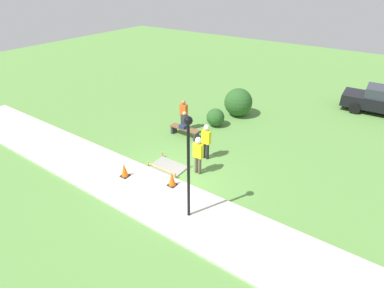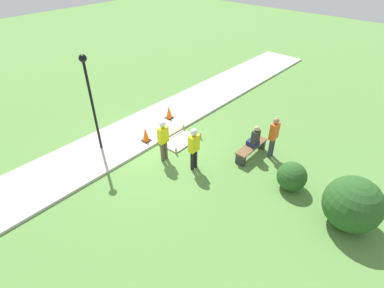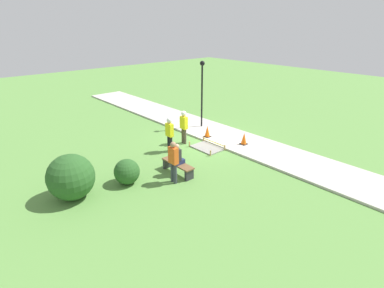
{
  "view_description": "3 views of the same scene",
  "coord_description": "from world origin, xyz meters",
  "px_view_note": "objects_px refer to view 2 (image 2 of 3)",
  "views": [
    {
      "loc": [
        6.35,
        -7.96,
        7.62
      ],
      "look_at": [
        -0.33,
        1.69,
        0.84
      ],
      "focal_mm": 28.0,
      "sensor_mm": 36.0,
      "label": 1
    },
    {
      "loc": [
        6.77,
        7.96,
        7.2
      ],
      "look_at": [
        -0.26,
        1.75,
        0.71
      ],
      "focal_mm": 28.0,
      "sensor_mm": 36.0,
      "label": 2
    },
    {
      "loc": [
        -10.8,
        10.41,
        5.92
      ],
      "look_at": [
        -1.38,
        2.05,
        0.81
      ],
      "focal_mm": 28.0,
      "sensor_mm": 36.0,
      "label": 3
    }
  ],
  "objects_px": {
    "person_seated_on_bench": "(255,138)",
    "bystander_in_orange_shirt": "(274,135)",
    "worker_supervisor": "(194,146)",
    "worker_assistant": "(163,137)",
    "traffic_cone_near_patch": "(169,112)",
    "park_bench": "(251,149)",
    "lamppost_near": "(89,90)",
    "traffic_cone_far_patch": "(146,134)"
  },
  "relations": [
    {
      "from": "park_bench",
      "to": "bystander_in_orange_shirt",
      "type": "distance_m",
      "value": 1.01
    },
    {
      "from": "worker_assistant",
      "to": "worker_supervisor",
      "type": "bearing_deg",
      "value": 106.77
    },
    {
      "from": "traffic_cone_near_patch",
      "to": "park_bench",
      "type": "bearing_deg",
      "value": 91.41
    },
    {
      "from": "traffic_cone_near_patch",
      "to": "bystander_in_orange_shirt",
      "type": "bearing_deg",
      "value": 96.79
    },
    {
      "from": "park_bench",
      "to": "person_seated_on_bench",
      "type": "distance_m",
      "value": 0.51
    },
    {
      "from": "park_bench",
      "to": "worker_assistant",
      "type": "distance_m",
      "value": 3.5
    },
    {
      "from": "traffic_cone_far_patch",
      "to": "bystander_in_orange_shirt",
      "type": "distance_m",
      "value": 5.17
    },
    {
      "from": "traffic_cone_far_patch",
      "to": "worker_assistant",
      "type": "xyz_separation_m",
      "value": [
        0.31,
        1.42,
        0.64
      ]
    },
    {
      "from": "worker_supervisor",
      "to": "worker_assistant",
      "type": "xyz_separation_m",
      "value": [
        0.36,
        -1.21,
        0.02
      ]
    },
    {
      "from": "traffic_cone_far_patch",
      "to": "lamppost_near",
      "type": "bearing_deg",
      "value": -33.41
    },
    {
      "from": "traffic_cone_near_patch",
      "to": "traffic_cone_far_patch",
      "type": "xyz_separation_m",
      "value": [
        2.03,
        0.65,
        0.01
      ]
    },
    {
      "from": "worker_supervisor",
      "to": "worker_assistant",
      "type": "height_order",
      "value": "worker_assistant"
    },
    {
      "from": "traffic_cone_far_patch",
      "to": "park_bench",
      "type": "xyz_separation_m",
      "value": [
        -2.14,
        3.82,
        -0.07
      ]
    },
    {
      "from": "traffic_cone_far_patch",
      "to": "bystander_in_orange_shirt",
      "type": "bearing_deg",
      "value": 120.75
    },
    {
      "from": "traffic_cone_far_patch",
      "to": "worker_supervisor",
      "type": "bearing_deg",
      "value": 91.29
    },
    {
      "from": "park_bench",
      "to": "traffic_cone_far_patch",
      "type": "bearing_deg",
      "value": -60.8
    },
    {
      "from": "traffic_cone_far_patch",
      "to": "park_bench",
      "type": "height_order",
      "value": "traffic_cone_far_patch"
    },
    {
      "from": "traffic_cone_near_patch",
      "to": "person_seated_on_bench",
      "type": "height_order",
      "value": "person_seated_on_bench"
    },
    {
      "from": "traffic_cone_near_patch",
      "to": "worker_assistant",
      "type": "bearing_deg",
      "value": 41.57
    },
    {
      "from": "worker_supervisor",
      "to": "park_bench",
      "type": "bearing_deg",
      "value": 150.16
    },
    {
      "from": "park_bench",
      "to": "worker_assistant",
      "type": "height_order",
      "value": "worker_assistant"
    },
    {
      "from": "person_seated_on_bench",
      "to": "bystander_in_orange_shirt",
      "type": "height_order",
      "value": "bystander_in_orange_shirt"
    },
    {
      "from": "worker_supervisor",
      "to": "person_seated_on_bench",
      "type": "bearing_deg",
      "value": 149.92
    },
    {
      "from": "traffic_cone_near_patch",
      "to": "bystander_in_orange_shirt",
      "type": "relative_size",
      "value": 0.35
    },
    {
      "from": "person_seated_on_bench",
      "to": "park_bench",
      "type": "bearing_deg",
      "value": -37.16
    },
    {
      "from": "lamppost_near",
      "to": "park_bench",
      "type": "bearing_deg",
      "value": 127.24
    },
    {
      "from": "person_seated_on_bench",
      "to": "traffic_cone_near_patch",
      "type": "bearing_deg",
      "value": -87.77
    },
    {
      "from": "park_bench",
      "to": "worker_supervisor",
      "type": "bearing_deg",
      "value": -29.84
    },
    {
      "from": "person_seated_on_bench",
      "to": "worker_supervisor",
      "type": "bearing_deg",
      "value": -30.08
    },
    {
      "from": "traffic_cone_near_patch",
      "to": "lamppost_near",
      "type": "height_order",
      "value": "lamppost_near"
    },
    {
      "from": "lamppost_near",
      "to": "traffic_cone_far_patch",
      "type": "bearing_deg",
      "value": 146.59
    },
    {
      "from": "park_bench",
      "to": "lamppost_near",
      "type": "bearing_deg",
      "value": -52.76
    },
    {
      "from": "worker_supervisor",
      "to": "lamppost_near",
      "type": "height_order",
      "value": "lamppost_near"
    },
    {
      "from": "traffic_cone_far_patch",
      "to": "lamppost_near",
      "type": "xyz_separation_m",
      "value": [
        1.54,
        -1.02,
        2.21
      ]
    },
    {
      "from": "traffic_cone_far_patch",
      "to": "traffic_cone_near_patch",
      "type": "bearing_deg",
      "value": -162.25
    },
    {
      "from": "worker_supervisor",
      "to": "traffic_cone_far_patch",
      "type": "bearing_deg",
      "value": -88.71
    },
    {
      "from": "bystander_in_orange_shirt",
      "to": "worker_assistant",
      "type": "bearing_deg",
      "value": -45.63
    },
    {
      "from": "person_seated_on_bench",
      "to": "lamppost_near",
      "type": "bearing_deg",
      "value": -52.55
    },
    {
      "from": "traffic_cone_far_patch",
      "to": "bystander_in_orange_shirt",
      "type": "relative_size",
      "value": 0.36
    },
    {
      "from": "traffic_cone_far_patch",
      "to": "worker_supervisor",
      "type": "distance_m",
      "value": 2.7
    },
    {
      "from": "person_seated_on_bench",
      "to": "worker_supervisor",
      "type": "height_order",
      "value": "worker_supervisor"
    },
    {
      "from": "traffic_cone_near_patch",
      "to": "worker_assistant",
      "type": "relative_size",
      "value": 0.35
    }
  ]
}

